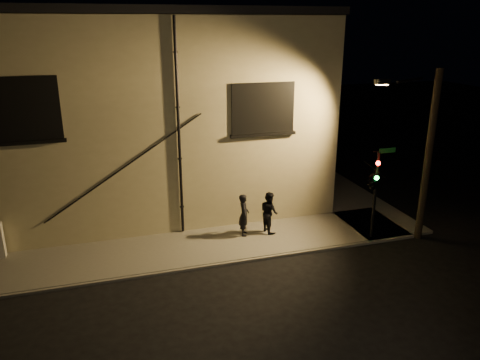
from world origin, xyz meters
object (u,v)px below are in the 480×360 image
object	(u,v)px
pedestrian_a	(244,215)
pedestrian_b	(269,212)
traffic_signal	(374,180)
streetlamp_pole	(425,151)

from	to	relation	value
pedestrian_a	pedestrian_b	bearing A→B (deg)	-75.55
pedestrian_b	traffic_signal	xyz separation A→B (m)	(3.53, -1.76, 1.58)
pedestrian_a	pedestrian_b	xyz separation A→B (m)	(1.07, 0.00, -0.01)
pedestrian_a	pedestrian_b	distance (m)	1.07
pedestrian_b	streetlamp_pole	xyz separation A→B (m)	(5.50, -1.99, 2.62)
pedestrian_a	traffic_signal	bearing A→B (deg)	-96.54
traffic_signal	streetlamp_pole	world-z (taller)	streetlamp_pole
pedestrian_a	streetlamp_pole	bearing A→B (deg)	-92.44
pedestrian_a	traffic_signal	xyz separation A→B (m)	(4.59, -1.76, 1.57)
pedestrian_b	streetlamp_pole	size ratio (longest dim) A/B	0.25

